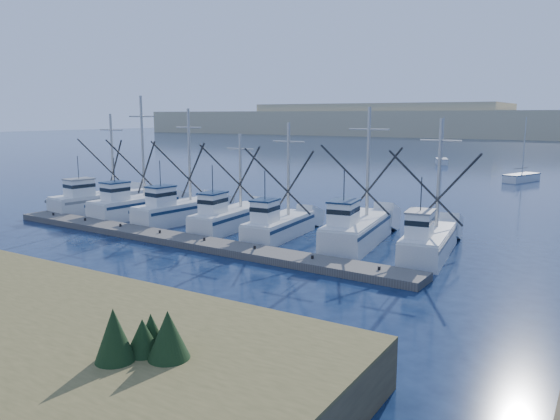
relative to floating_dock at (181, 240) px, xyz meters
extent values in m
plane|color=#0B1732|center=(6.77, -6.21, -0.22)|extent=(500.00, 500.00, 0.00)
cube|color=#5A5650|center=(0.00, 0.00, 0.00)|extent=(33.02, 3.45, 0.44)
cube|color=silver|center=(-14.45, 5.76, 0.52)|extent=(3.97, 9.02, 1.47)
cube|color=white|center=(-14.45, 3.53, 2.00)|extent=(1.82, 2.34, 1.50)
cylinder|color=#B7B2A8|center=(-14.45, 7.25, 4.74)|extent=(0.22, 0.22, 6.98)
cube|color=silver|center=(-9.72, 5.09, 0.55)|extent=(3.32, 7.62, 1.53)
cube|color=white|center=(-9.72, 3.20, 2.06)|extent=(1.66, 1.95, 1.50)
cylinder|color=#B7B2A8|center=(-9.72, 6.35, 5.50)|extent=(0.22, 0.22, 8.38)
cube|color=silver|center=(-4.90, 5.30, 0.54)|extent=(3.13, 8.01, 1.52)
cube|color=white|center=(-4.90, 3.30, 2.05)|extent=(1.52, 2.04, 1.50)
cylinder|color=#B7B2A8|center=(-4.90, 6.63, 4.96)|extent=(0.22, 0.22, 7.33)
cube|color=silver|center=(0.06, 5.30, 0.48)|extent=(2.75, 7.93, 1.40)
cube|color=white|center=(0.06, 3.30, 1.93)|extent=(1.41, 1.99, 1.50)
cylinder|color=#B7B2A8|center=(0.06, 6.63, 3.97)|extent=(0.22, 0.22, 5.58)
cube|color=silver|center=(4.55, 4.92, 0.42)|extent=(2.86, 7.21, 1.29)
cube|color=white|center=(4.55, 3.12, 1.82)|extent=(1.46, 1.82, 1.50)
cylinder|color=#B7B2A8|center=(4.55, 6.12, 4.35)|extent=(0.22, 0.22, 6.56)
cube|color=silver|center=(10.04, 5.69, 0.59)|extent=(3.63, 8.84, 1.63)
cube|color=white|center=(10.04, 3.49, 2.16)|extent=(1.73, 2.27, 1.50)
cylinder|color=#B7B2A8|center=(10.04, 7.16, 5.03)|extent=(0.22, 0.22, 7.25)
cube|color=silver|center=(14.83, 5.40, 0.51)|extent=(3.24, 8.22, 1.45)
cube|color=white|center=(14.83, 3.35, 1.98)|extent=(1.55, 2.10, 1.50)
cylinder|color=#B7B2A8|center=(14.83, 6.77, 4.59)|extent=(0.22, 0.22, 6.71)
cube|color=silver|center=(13.87, 48.35, 0.23)|extent=(3.81, 6.18, 0.90)
cylinder|color=#B7B2A8|center=(13.87, 48.65, 4.28)|extent=(0.12, 0.12, 7.20)
cube|color=silver|center=(-1.66, 68.10, 0.23)|extent=(3.24, 5.05, 0.90)
cylinder|color=#B7B2A8|center=(-1.66, 68.40, 4.28)|extent=(0.12, 0.12, 7.20)
camera|label=1|loc=(23.93, -26.41, 8.11)|focal=35.00mm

